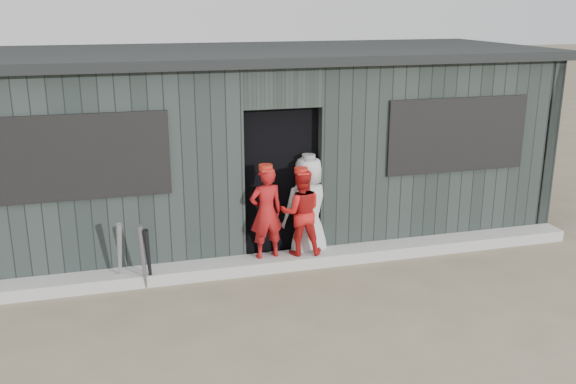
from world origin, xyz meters
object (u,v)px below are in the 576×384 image
object	(u,v)px
player_red_left	(266,212)
player_red_right	(301,212)
bat_right	(149,258)
bat_left	(120,255)
player_grey_back	(308,208)
bat_mid	(143,257)
dugout	(257,142)

from	to	relation	value
player_red_left	player_red_right	world-z (taller)	player_red_left
bat_right	player_red_right	size ratio (longest dim) A/B	0.71
bat_left	player_grey_back	xyz separation A→B (m)	(2.40, 0.31, 0.26)
player_red_left	player_red_right	bearing A→B (deg)	172.35
bat_right	player_red_left	distance (m)	1.53
bat_mid	player_red_right	bearing A→B (deg)	7.40
player_red_left	player_grey_back	distance (m)	0.63
player_red_left	dugout	bearing A→B (deg)	-105.95
bat_left	bat_mid	xyz separation A→B (m)	(0.26, -0.12, -0.02)
player_red_right	player_grey_back	xyz separation A→B (m)	(0.15, 0.18, -0.02)
bat_mid	player_red_right	distance (m)	2.02
bat_right	dugout	world-z (taller)	dugout
bat_mid	player_red_left	size ratio (longest dim) A/B	0.70
bat_right	player_grey_back	size ratio (longest dim) A/B	0.57
bat_left	dugout	size ratio (longest dim) A/B	0.10
player_red_right	dugout	world-z (taller)	dugout
bat_left	bat_right	size ratio (longest dim) A/B	1.11
bat_left	dugout	bearing A→B (deg)	40.93
bat_mid	player_red_right	xyz separation A→B (m)	(1.99, 0.26, 0.29)
bat_mid	player_red_right	size ratio (longest dim) A/B	0.74
bat_left	player_grey_back	size ratio (longest dim) A/B	0.63
bat_left	bat_right	distance (m)	0.34
bat_right	player_grey_back	distance (m)	2.14
player_red_right	dugout	size ratio (longest dim) A/B	0.13
bat_mid	dugout	distance (m)	2.77
bat_left	player_grey_back	world-z (taller)	player_grey_back
bat_left	bat_right	xyz separation A→B (m)	(0.32, -0.11, -0.04)
bat_right	bat_mid	bearing A→B (deg)	-167.28
player_red_right	dugout	xyz separation A→B (m)	(-0.18, 1.65, 0.58)
bat_mid	player_grey_back	world-z (taller)	player_grey_back
bat_mid	player_red_right	world-z (taller)	player_red_right
player_red_left	dugout	xyz separation A→B (m)	(0.27, 1.64, 0.55)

